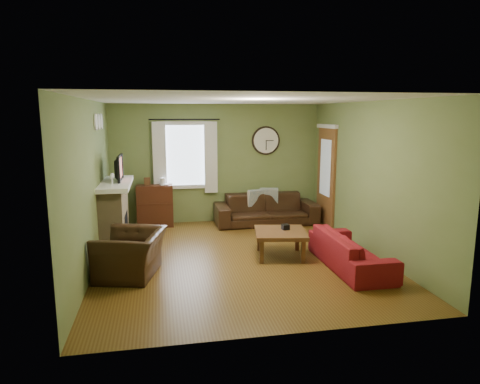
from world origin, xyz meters
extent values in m
cube|color=brown|center=(0.00, 0.00, 0.00)|extent=(4.60, 5.20, 0.00)
cube|color=white|center=(0.00, 0.00, 2.60)|extent=(4.60, 5.20, 0.00)
cube|color=olive|center=(-2.30, 0.00, 1.30)|extent=(0.00, 5.20, 2.60)
cube|color=olive|center=(2.30, 0.00, 1.30)|extent=(0.00, 5.20, 2.60)
cube|color=olive|center=(0.00, 2.60, 1.30)|extent=(4.60, 0.00, 2.60)
cube|color=olive|center=(0.00, -2.60, 1.30)|extent=(4.60, 0.00, 2.60)
cube|color=tan|center=(-2.10, 1.15, 0.55)|extent=(0.40, 1.40, 1.10)
cube|color=black|center=(-1.91, 1.15, 0.30)|extent=(0.04, 0.60, 0.55)
cube|color=white|center=(-2.07, 1.15, 1.14)|extent=(0.58, 1.60, 0.08)
imported|color=black|center=(-2.05, 1.30, 1.35)|extent=(0.08, 0.60, 0.35)
cube|color=#994C3F|center=(-1.97, 1.30, 1.41)|extent=(0.02, 0.62, 0.36)
cylinder|color=white|center=(-2.28, 0.80, 2.25)|extent=(0.28, 0.28, 0.03)
cylinder|color=white|center=(-2.28, 1.15, 2.25)|extent=(0.28, 0.28, 0.03)
cylinder|color=white|center=(-2.28, 1.50, 2.25)|extent=(0.28, 0.28, 0.03)
cylinder|color=black|center=(-0.70, 2.48, 2.27)|extent=(0.03, 0.03, 1.50)
cube|color=silver|center=(-1.25, 2.48, 1.45)|extent=(0.28, 0.04, 1.55)
cube|color=silver|center=(-0.15, 2.48, 1.45)|extent=(0.28, 0.04, 1.55)
cube|color=brown|center=(2.27, 1.85, 1.05)|extent=(0.05, 0.90, 2.10)
imported|color=#55331B|center=(-1.27, 2.33, 0.96)|extent=(0.22, 0.26, 0.02)
imported|color=black|center=(1.01, 2.15, 0.32)|extent=(2.22, 0.87, 0.65)
cube|color=#8D9697|center=(1.14, 2.35, 0.55)|extent=(0.42, 0.21, 0.40)
cube|color=#8D9697|center=(0.81, 2.31, 0.55)|extent=(0.37, 0.21, 0.36)
imported|color=maroon|center=(1.65, -0.76, 0.27)|extent=(0.72, 1.85, 0.54)
imported|color=black|center=(-1.72, -0.48, 0.33)|extent=(1.12, 1.22, 0.66)
cube|color=black|center=(0.81, 0.01, 0.40)|extent=(0.13, 0.13, 0.09)
camera|label=1|loc=(-1.26, -6.76, 2.38)|focal=32.00mm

